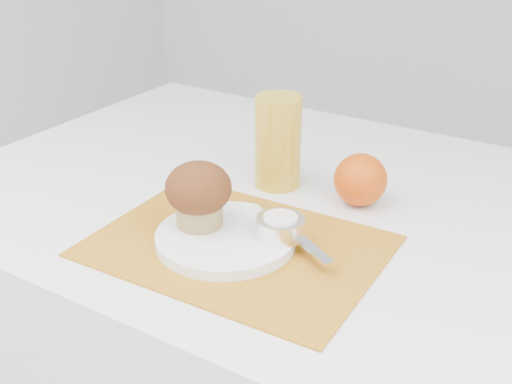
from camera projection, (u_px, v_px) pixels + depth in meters
The scene contains 11 objects.
table at pixel (299, 377), 1.20m from camera, with size 1.20×0.80×0.75m, color white.
placemat at pixel (237, 246), 0.90m from camera, with size 0.39×0.29×0.00m, color #B87419.
plate at pixel (226, 238), 0.90m from camera, with size 0.20×0.20×0.02m, color white.
ramekin at pixel (280, 227), 0.88m from camera, with size 0.07×0.07×0.03m, color silver.
cream at pixel (280, 218), 0.87m from camera, with size 0.05×0.05×0.01m, color white.
raspberry_near at pixel (263, 219), 0.91m from camera, with size 0.02×0.02×0.02m, color #5F0212.
raspberry_far at pixel (267, 229), 0.89m from camera, with size 0.02×0.02×0.02m, color #580204.
butter_knife at pixel (293, 232), 0.89m from camera, with size 0.19×0.01×0.00m, color silver.
orange at pixel (360, 180), 1.00m from camera, with size 0.08×0.08×0.08m, color #D54C07.
juice_glass at pixel (278, 142), 1.05m from camera, with size 0.08×0.08×0.15m, color gold.
muffin at pixel (199, 193), 0.90m from camera, with size 0.09×0.09×0.09m.
Camera 1 is at (0.42, -0.78, 1.21)m, focal length 45.00 mm.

